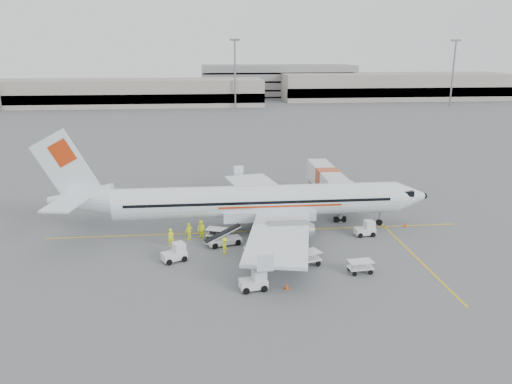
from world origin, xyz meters
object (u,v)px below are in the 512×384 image
aircraft (258,180)px  tug_mid (253,280)px  tug_aft (174,253)px  belt_loader (224,233)px  jet_bridge (327,188)px  tug_fore (365,228)px

aircraft → tug_mid: (-1.90, -13.99, -4.65)m
tug_aft → belt_loader: bearing=11.6°
aircraft → jet_bridge: (9.44, 7.81, -3.20)m
aircraft → belt_loader: aircraft is taller
jet_bridge → tug_fore: bearing=-82.2°
tug_mid → aircraft: bearing=72.7°
jet_bridge → tug_mid: size_ratio=7.96×
aircraft → tug_aft: 12.37m
tug_fore → aircraft: bearing=160.0°
tug_mid → tug_aft: (-6.68, 6.40, -0.01)m
jet_bridge → tug_aft: size_ratio=8.05×
aircraft → jet_bridge: 12.66m
tug_mid → tug_aft: tug_mid is taller
tug_mid → tug_aft: 9.25m
aircraft → tug_mid: bearing=-97.6°
belt_loader → tug_mid: belt_loader is taller
tug_fore → tug_mid: tug_mid is taller
jet_bridge → tug_aft: 23.74m
aircraft → tug_aft: (-8.58, -7.59, -4.66)m
belt_loader → tug_aft: 5.93m
aircraft → tug_fore: bearing=-15.1°
jet_bridge → tug_aft: bearing=-139.3°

